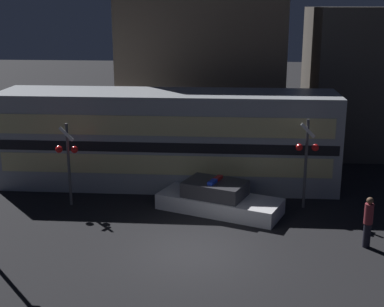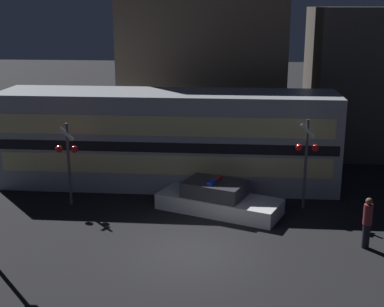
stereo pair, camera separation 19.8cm
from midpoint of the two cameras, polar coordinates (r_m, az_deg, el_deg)
ground_plane at (r=17.22m, az=0.03°, el=-10.47°), size 120.00×120.00×0.00m
train at (r=22.94m, az=-2.86°, el=1.57°), size 14.26×2.99×4.05m
police_car at (r=20.29m, az=2.53°, el=-4.92°), size 4.94×3.30×1.28m
pedestrian at (r=18.08m, az=17.97°, el=-6.93°), size 0.29×0.29×1.70m
crossing_signal_near at (r=20.48m, az=11.84°, el=-0.18°), size 0.87×0.32×3.49m
crossing_signal_far at (r=20.93m, az=-13.38°, el=-0.30°), size 0.87×0.32×3.26m
building_left at (r=28.39m, az=0.88°, el=10.31°), size 8.39×4.70×9.95m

